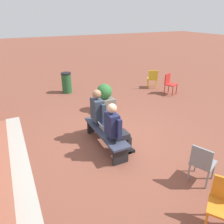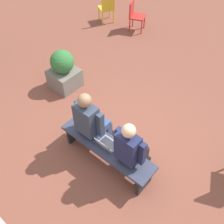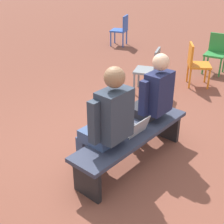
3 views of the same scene
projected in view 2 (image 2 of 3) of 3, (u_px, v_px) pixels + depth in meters
The scene contains 8 objects.
ground_plane at pixel (114, 147), 4.93m from camera, with size 60.00×60.00×0.00m, color brown.
bench at pixel (107, 149), 4.47m from camera, with size 1.80×0.44×0.45m.
person_student at pixel (131, 148), 4.04m from camera, with size 0.54×0.68×1.33m.
person_adult at pixel (92, 120), 4.40m from camera, with size 0.57×0.72×1.39m.
laptop at pixel (106, 144), 4.36m from camera, with size 0.32×0.29×0.21m.
plastic_chair_far_left at pixel (107, 7), 7.91m from camera, with size 0.57×0.57×0.84m.
plastic_chair_near_bench_right at pixel (135, 14), 7.59m from camera, with size 0.55×0.55×0.84m.
planter at pixel (64, 71), 5.83m from camera, with size 0.60×0.60×0.94m.
Camera 2 is at (-1.88, 2.24, 4.03)m, focal length 42.00 mm.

